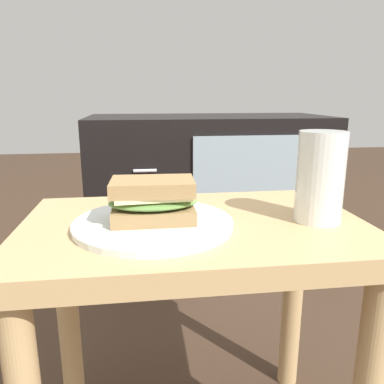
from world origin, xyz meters
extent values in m
cube|color=tan|center=(0.00, 0.00, 0.44)|extent=(0.56, 0.36, 0.04)
cylinder|color=tan|center=(-0.25, 0.14, 0.21)|extent=(0.04, 0.04, 0.43)
cylinder|color=tan|center=(0.25, 0.14, 0.21)|extent=(0.04, 0.04, 0.43)
cube|color=black|center=(0.19, 0.95, 0.29)|extent=(0.96, 0.44, 0.58)
cube|color=#8C9EA8|center=(0.31, 0.72, 0.30)|extent=(0.43, 0.01, 0.44)
cylinder|color=silver|center=(-0.07, 0.72, 0.41)|extent=(0.08, 0.01, 0.01)
cylinder|color=silver|center=(-0.07, 0.72, 0.19)|extent=(0.08, 0.01, 0.01)
cylinder|color=silver|center=(-0.07, -0.02, 0.47)|extent=(0.25, 0.25, 0.01)
cube|color=#9E7A4C|center=(-0.07, -0.02, 0.48)|extent=(0.13, 0.08, 0.02)
ellipsoid|color=#608C42|center=(-0.07, -0.02, 0.50)|extent=(0.14, 0.09, 0.02)
cube|color=beige|center=(-0.07, -0.02, 0.51)|extent=(0.12, 0.08, 0.01)
cube|color=#9E7A4C|center=(-0.07, -0.02, 0.53)|extent=(0.13, 0.09, 0.02)
cylinder|color=silver|center=(0.20, -0.02, 0.53)|extent=(0.08, 0.08, 0.15)
cylinder|color=#C67219|center=(0.20, -0.02, 0.52)|extent=(0.07, 0.07, 0.12)
cylinder|color=white|center=(0.20, -0.02, 0.59)|extent=(0.07, 0.07, 0.01)
camera|label=1|loc=(-0.08, -0.59, 0.66)|focal=35.52mm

